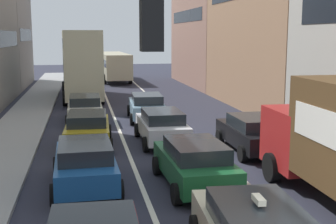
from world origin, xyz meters
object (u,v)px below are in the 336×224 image
Objects in this scene: wagon_left_lane_second at (85,163)px; bus_far_queue_secondary at (114,64)px; sedan_centre_lane_second at (195,162)px; bus_mid_queue_primary at (80,61)px; traffic_light_pole at (1,110)px; sedan_left_lane_third at (88,128)px; sedan_left_lane_fourth at (85,108)px; hatchback_centre_lane_third at (162,126)px; sedan_right_lane_behind_truck at (252,133)px; coupe_centre_lane_fourth at (147,106)px.

wagon_left_lane_second is 34.20m from bus_far_queue_secondary.
bus_far_queue_secondary is at bearing -1.47° from sedan_centre_lane_second.
bus_mid_queue_primary is 1.00× the size of bus_far_queue_secondary.
sedan_left_lane_third is (1.16, 13.60, -3.02)m from traffic_light_pole.
sedan_left_lane_third is (0.15, 5.47, 0.00)m from wagon_left_lane_second.
hatchback_centre_lane_third is at bearing -150.31° from sedan_left_lane_fourth.
bus_mid_queue_primary is at bearing 21.84° from sedan_right_lane_behind_truck.
sedan_right_lane_behind_truck is (6.78, 3.29, 0.00)m from wagon_left_lane_second.
hatchback_centre_lane_third is at bearing 57.51° from sedan_right_lane_behind_truck.
traffic_light_pole reaches higher than coupe_centre_lane_fourth.
hatchback_centre_lane_third is 1.00× the size of sedan_left_lane_fourth.
bus_mid_queue_primary reaches higher than sedan_left_lane_third.
sedan_left_lane_fourth is (-3.31, 5.78, 0.00)m from hatchback_centre_lane_third.
hatchback_centre_lane_third and sedan_left_lane_fourth have the same top height.
traffic_light_pole is at bearing 177.47° from sedan_left_lane_third.
sedan_left_lane_third and coupe_centre_lane_fourth have the same top height.
coupe_centre_lane_fourth is at bearing 76.79° from traffic_light_pole.
sedan_left_lane_third is at bearing 85.13° from traffic_light_pole.
traffic_light_pole is 1.28× the size of sedan_right_lane_behind_truck.
bus_far_queue_secondary reaches higher than sedan_left_lane_fourth.
bus_mid_queue_primary is (0.89, 28.65, -0.99)m from traffic_light_pole.
bus_far_queue_secondary is (-0.12, 34.60, 0.96)m from sedan_centre_lane_second.
traffic_light_pole is at bearing 175.71° from bus_mid_queue_primary.
bus_mid_queue_primary is at bearing 3.34° from sedan_left_lane_third.
bus_mid_queue_primary is at bearing 12.90° from hatchback_centre_lane_third.
coupe_centre_lane_fourth is at bearing -28.32° from sedan_left_lane_third.
wagon_left_lane_second is (1.01, 8.13, -3.02)m from traffic_light_pole.
sedan_centre_lane_second is at bearing -173.09° from bus_mid_queue_primary.
sedan_left_lane_third is (-3.23, 6.05, 0.00)m from sedan_centre_lane_second.
coupe_centre_lane_fourth is at bearing -2.32° from sedan_centre_lane_second.
sedan_left_lane_third is 1.02× the size of sedan_right_lane_behind_truck.
sedan_centre_lane_second is at bearing -101.06° from wagon_left_lane_second.
sedan_centre_lane_second is at bearing 177.90° from bus_far_queue_secondary.
sedan_left_lane_fourth is 10.39m from sedan_right_lane_behind_truck.
hatchback_centre_lane_third is at bearing -33.32° from wagon_left_lane_second.
hatchback_centre_lane_third and coupe_centre_lane_fourth have the same top height.
bus_far_queue_secondary is at bearing 84.21° from traffic_light_pole.
wagon_left_lane_second is 0.41× the size of bus_far_queue_secondary.
bus_mid_queue_primary is (-0.19, 9.29, 2.03)m from sedan_left_lane_fourth.
bus_mid_queue_primary is at bearing 23.99° from coupe_centre_lane_fourth.
sedan_centre_lane_second and sedan_left_lane_fourth have the same top height.
sedan_right_lane_behind_truck is (6.63, -2.18, 0.00)m from sedan_left_lane_third.
sedan_centre_lane_second is at bearing -149.54° from sedan_left_lane_third.
wagon_left_lane_second is at bearing 165.30° from coupe_centre_lane_fourth.
bus_far_queue_secondary reaches higher than wagon_left_lane_second.
sedan_left_lane_fourth is 0.41× the size of bus_far_queue_secondary.
coupe_centre_lane_fourth is (0.13, 11.72, 0.00)m from sedan_centre_lane_second.
sedan_left_lane_third and sedan_left_lane_fourth have the same top height.
traffic_light_pole is at bearing 171.53° from wagon_left_lane_second.
sedan_left_lane_fourth is at bearing -1.83° from wagon_left_lane_second.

